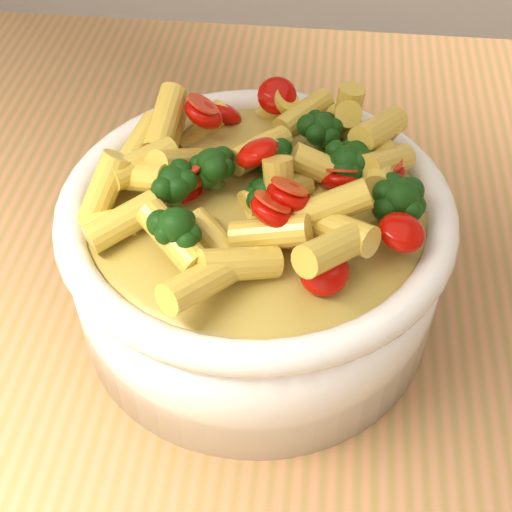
# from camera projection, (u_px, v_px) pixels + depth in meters

# --- Properties ---
(table) EXTENTS (1.20, 0.80, 0.90)m
(table) POSITION_uv_depth(u_px,v_px,m) (269.00, 362.00, 0.62)
(table) COLOR tan
(table) RESTS_ON ground
(serving_bowl) EXTENTS (0.26, 0.26, 0.11)m
(serving_bowl) POSITION_uv_depth(u_px,v_px,m) (256.00, 255.00, 0.49)
(serving_bowl) COLOR white
(serving_bowl) RESTS_ON table
(pasta_salad) EXTENTS (0.21, 0.21, 0.05)m
(pasta_salad) POSITION_uv_depth(u_px,v_px,m) (256.00, 177.00, 0.44)
(pasta_salad) COLOR #F8DE4E
(pasta_salad) RESTS_ON serving_bowl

